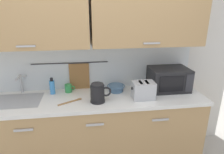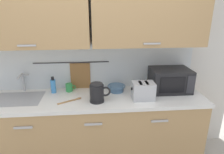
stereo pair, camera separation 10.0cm
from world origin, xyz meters
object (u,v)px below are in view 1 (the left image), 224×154
microwave (169,79)px  wooden_spoon (73,101)px  dish_soap_bottle (52,87)px  electric_kettle (98,93)px  mug_near_sink (69,88)px  toaster (143,90)px  mixing_bowl (116,88)px

microwave → wooden_spoon: size_ratio=1.80×
wooden_spoon → microwave: bearing=9.3°
microwave → dish_soap_bottle: 1.39m
electric_kettle → mug_near_sink: (-0.33, 0.31, -0.05)m
dish_soap_bottle → mug_near_sink: dish_soap_bottle is taller
toaster → electric_kettle: bearing=-177.6°
dish_soap_bottle → mixing_bowl: (0.74, -0.03, -0.04)m
mug_near_sink → toaster: toaster is taller
mug_near_sink → toaster: (0.83, -0.29, 0.05)m
dish_soap_bottle → mixing_bowl: bearing=-2.2°
mug_near_sink → mixing_bowl: bearing=-5.5°
electric_kettle → dish_soap_bottle: electric_kettle is taller
mixing_bowl → wooden_spoon: (-0.50, -0.21, -0.04)m
electric_kettle → dish_soap_bottle: size_ratio=1.16×
mug_near_sink → wooden_spoon: bearing=-76.7°
microwave → dish_soap_bottle: size_ratio=2.35×
dish_soap_bottle → mug_near_sink: bearing=8.1°
toaster → wooden_spoon: toaster is taller
mixing_bowl → wooden_spoon: size_ratio=0.84×
mug_near_sink → wooden_spoon: (0.06, -0.27, -0.04)m
dish_soap_bottle → wooden_spoon: size_ratio=0.77×
dish_soap_bottle → toaster: (1.01, -0.26, 0.01)m
electric_kettle → toaster: size_ratio=0.89×
dish_soap_bottle → wooden_spoon: dish_soap_bottle is taller
microwave → mug_near_sink: size_ratio=3.83×
dish_soap_bottle → mug_near_sink: 0.19m
mug_near_sink → microwave: bearing=-3.8°
microwave → wooden_spoon: bearing=-170.7°
dish_soap_bottle → wooden_spoon: 0.35m
toaster → microwave: bearing=28.8°
toaster → dish_soap_bottle: bearing=165.6°
wooden_spoon → mixing_bowl: bearing=23.0°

